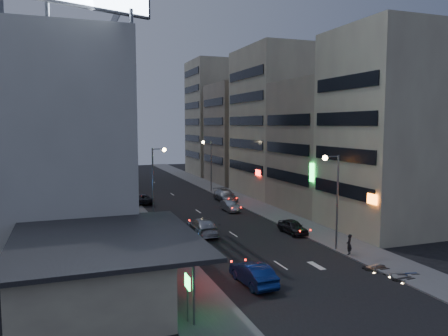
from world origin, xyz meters
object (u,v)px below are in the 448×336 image
parked_car_right_mid (230,206)px  road_car_blue (253,274)px  scooter_black_a (410,268)px  person (349,244)px  scooter_silver_a (405,265)px  parked_car_right_far (225,196)px  scooter_black_b (385,258)px  scooter_silver_b (379,256)px  parked_car_right_near (293,227)px  road_car_silver (203,226)px  scooter_blue (416,265)px  parked_car_left (142,199)px

parked_car_right_mid → road_car_blue: road_car_blue is taller
parked_car_right_mid → scooter_black_a: (3.48, -26.33, 0.04)m
person → scooter_silver_a: (1.07, -5.05, -0.28)m
parked_car_right_far → person: size_ratio=3.24×
parked_car_right_far → scooter_silver_a: 32.43m
scooter_black_a → scooter_black_b: scooter_black_b is taller
parked_car_right_mid → scooter_black_b: (3.25, -24.04, 0.10)m
road_car_blue → scooter_silver_b: 10.58m
parked_car_right_far → parked_car_right_near: bearing=-89.2°
parked_car_right_near → scooter_silver_b: scooter_silver_b is taller
road_car_blue → scooter_silver_b: (10.57, 0.36, -0.00)m
road_car_silver → person: 14.07m
road_car_silver → scooter_silver_b: 16.69m
scooter_black_a → scooter_silver_a: (0.17, 0.68, 0.00)m
scooter_black_a → scooter_blue: 1.15m
scooter_black_a → scooter_blue: scooter_black_a is taller
road_car_blue → scooter_silver_b: size_ratio=2.21×
parked_car_left → road_car_blue: bearing=88.7°
parked_car_right_near → road_car_silver: size_ratio=0.70×
scooter_silver_a → road_car_silver: bearing=52.7°
parked_car_right_far → road_car_blue: size_ratio=1.20×
scooter_black_b → scooter_silver_b: (0.02, 0.64, 0.00)m
road_car_silver → scooter_black_b: (9.80, -14.13, -0.07)m
parked_car_right_near → scooter_black_a: bearing=-84.5°
parked_car_right_near → parked_car_right_mid: (-1.89, 12.51, -0.03)m
road_car_blue → scooter_black_a: bearing=163.7°
road_car_blue → scooter_silver_a: (10.95, -1.90, -0.06)m
parked_car_left → parked_car_right_mid: bearing=131.4°
road_car_silver → scooter_silver_b: bearing=129.5°
road_car_silver → scooter_blue: 19.41m
parked_car_right_mid → scooter_silver_a: size_ratio=2.11×
scooter_black_a → scooter_silver_b: size_ratio=0.90×
scooter_blue → scooter_black_b: (-1.27, 1.81, 0.11)m
parked_car_right_near → scooter_blue: bearing=-79.9°
scooter_silver_a → scooter_blue: scooter_silver_a is taller
parked_car_left → scooter_silver_b: size_ratio=2.30×
parked_car_right_near → road_car_silver: bearing=161.7°
parked_car_right_near → scooter_silver_b: (1.39, -10.88, 0.07)m
road_car_silver → scooter_silver_b: road_car_silver is taller
parked_car_right_far → scooter_black_a: size_ratio=2.95×
parked_car_right_far → scooter_black_a: parked_car_right_far is taller
parked_car_left → scooter_blue: (13.84, -34.77, -0.02)m
parked_car_right_mid → person: 20.77m
parked_car_right_near → parked_car_left: parked_car_right_near is taller
parked_car_right_near → scooter_blue: 13.59m
road_car_silver → road_car_blue: bearing=90.3°
scooter_black_b → scooter_blue: bearing=-143.7°
road_car_silver → scooter_silver_a: bearing=126.3°
parked_car_right_far → scooter_silver_a: bearing=-86.0°
scooter_blue → scooter_black_a: bearing=126.2°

